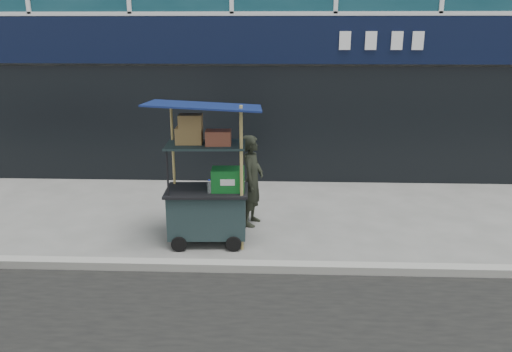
{
  "coord_description": "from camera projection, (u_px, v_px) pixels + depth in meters",
  "views": [
    {
      "loc": [
        0.88,
        -6.26,
        3.14
      ],
      "look_at": [
        0.58,
        1.2,
        0.92
      ],
      "focal_mm": 35.0,
      "sensor_mm": 36.0,
      "label": 1
    }
  ],
  "objects": [
    {
      "name": "ground",
      "position": [
        211.0,
        263.0,
        6.92
      ],
      "size": [
        80.0,
        80.0,
        0.0
      ],
      "primitive_type": "plane",
      "color": "#605F5B",
      "rests_on": "ground"
    },
    {
      "name": "vendor_cart",
      "position": [
        208.0,
        194.0,
        7.4
      ],
      "size": [
        1.67,
        1.21,
        2.18
      ],
      "rotation": [
        0.0,
        0.0,
        0.05
      ],
      "color": "black",
      "rests_on": "ground"
    },
    {
      "name": "curb",
      "position": [
        209.0,
        266.0,
        6.71
      ],
      "size": [
        80.0,
        0.18,
        0.12
      ],
      "primitive_type": "cube",
      "color": "gray",
      "rests_on": "ground"
    },
    {
      "name": "vendor_man",
      "position": [
        252.0,
        181.0,
        8.11
      ],
      "size": [
        0.48,
        0.62,
        1.5
      ],
      "primitive_type": "imported",
      "rotation": [
        0.0,
        0.0,
        1.33
      ],
      "color": "black",
      "rests_on": "ground"
    }
  ]
}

